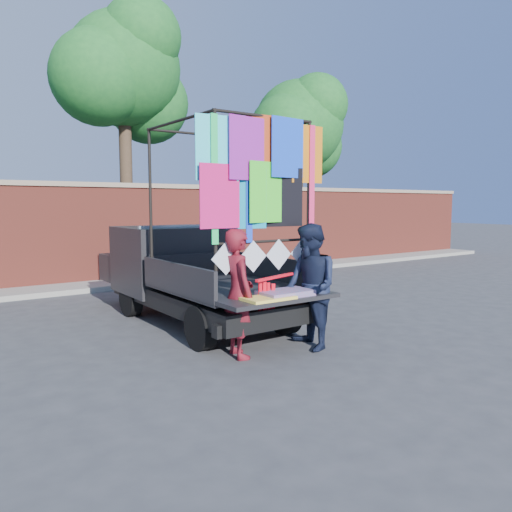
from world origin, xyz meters
TOP-DOWN VIEW (x-y plane):
  - ground at (0.00, 0.00)m, footprint 90.00×90.00m
  - brick_wall at (0.00, 7.00)m, footprint 30.00×0.45m
  - curb at (0.00, 6.30)m, footprint 30.00×1.20m
  - tree_mid at (1.02, 8.12)m, footprint 4.20×3.30m
  - tree_right at (7.52, 8.12)m, footprint 4.20×3.30m
  - pickup_truck at (-0.26, 2.29)m, footprint 2.07×5.20m
  - woman at (-0.75, -0.31)m, footprint 0.53×0.70m
  - man at (0.29, -0.59)m, footprint 0.87×1.01m
  - streamer_bundle at (-0.32, -0.46)m, footprint 0.83×0.30m

SIDE VIEW (x-z plane):
  - ground at x=0.00m, z-range 0.00..0.00m
  - curb at x=0.00m, z-range 0.00..0.12m
  - pickup_truck at x=-0.26m, z-range -0.81..2.46m
  - woman at x=-0.75m, z-range 0.00..1.74m
  - streamer_bundle at x=-0.32m, z-range 0.59..1.18m
  - man at x=0.29m, z-range 0.00..1.80m
  - brick_wall at x=0.00m, z-range 0.02..2.63m
  - tree_right at x=7.52m, z-range 1.44..8.06m
  - tree_mid at x=1.02m, z-range 1.83..9.56m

